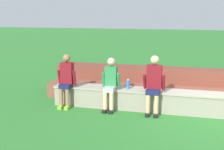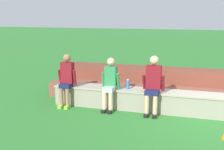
{
  "view_description": "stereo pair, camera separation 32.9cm",
  "coord_description": "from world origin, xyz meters",
  "px_view_note": "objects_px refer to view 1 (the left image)",
  "views": [
    {
      "loc": [
        -0.66,
        -7.43,
        2.53
      ],
      "look_at": [
        -2.71,
        0.29,
        0.89
      ],
      "focal_mm": 48.72,
      "sensor_mm": 36.0,
      "label": 1
    },
    {
      "loc": [
        -0.34,
        -7.34,
        2.53
      ],
      "look_at": [
        -2.71,
        0.29,
        0.89
      ],
      "focal_mm": 48.72,
      "sensor_mm": 36.0,
      "label": 2
    }
  ],
  "objects_px": {
    "person_far_left": "(66,79)",
    "person_center": "(154,83)",
    "water_bottle_mid_left": "(128,84)",
    "person_left_of_center": "(110,83)"
  },
  "relations": [
    {
      "from": "person_far_left",
      "to": "person_center",
      "type": "relative_size",
      "value": 0.97
    },
    {
      "from": "person_far_left",
      "to": "person_left_of_center",
      "type": "bearing_deg",
      "value": 0.83
    },
    {
      "from": "person_left_of_center",
      "to": "person_center",
      "type": "distance_m",
      "value": 1.13
    },
    {
      "from": "person_far_left",
      "to": "person_left_of_center",
      "type": "distance_m",
      "value": 1.23
    },
    {
      "from": "person_far_left",
      "to": "person_center",
      "type": "xyz_separation_m",
      "value": [
        2.36,
        0.04,
        0.03
      ]
    },
    {
      "from": "person_center",
      "to": "water_bottle_mid_left",
      "type": "distance_m",
      "value": 0.76
    },
    {
      "from": "person_left_of_center",
      "to": "person_center",
      "type": "xyz_separation_m",
      "value": [
        1.13,
        0.02,
        0.07
      ]
    },
    {
      "from": "person_far_left",
      "to": "person_center",
      "type": "bearing_deg",
      "value": 0.89
    },
    {
      "from": "person_far_left",
      "to": "water_bottle_mid_left",
      "type": "bearing_deg",
      "value": 9.53
    },
    {
      "from": "person_left_of_center",
      "to": "person_center",
      "type": "bearing_deg",
      "value": 0.95
    }
  ]
}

